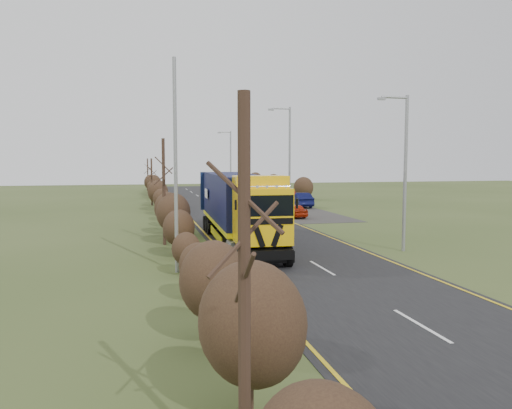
{
  "coord_description": "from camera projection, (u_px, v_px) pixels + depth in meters",
  "views": [
    {
      "loc": [
        -7.9,
        -24.63,
        4.78
      ],
      "look_at": [
        -1.47,
        2.58,
        2.33
      ],
      "focal_mm": 35.0,
      "sensor_mm": 36.0,
      "label": 1
    }
  ],
  "objects": [
    {
      "name": "ground",
      "position": [
        295.0,
        252.0,
        26.1
      ],
      "size": [
        160.0,
        160.0,
        0.0
      ],
      "primitive_type": "plane",
      "color": "#38481E",
      "rests_on": "ground"
    },
    {
      "name": "road",
      "position": [
        252.0,
        228.0,
        35.8
      ],
      "size": [
        8.0,
        120.0,
        0.02
      ],
      "primitive_type": "cube",
      "color": "black",
      "rests_on": "ground"
    },
    {
      "name": "layby",
      "position": [
        296.0,
        212.0,
        46.98
      ],
      "size": [
        6.0,
        18.0,
        0.02
      ],
      "primitive_type": "cube",
      "color": "#312E2B",
      "rests_on": "ground"
    },
    {
      "name": "lane_markings",
      "position": [
        253.0,
        228.0,
        35.5
      ],
      "size": [
        7.52,
        116.0,
        0.01
      ],
      "color": "gold",
      "rests_on": "road"
    },
    {
      "name": "hedgerow",
      "position": [
        169.0,
        210.0,
        32.24
      ],
      "size": [
        2.24,
        102.04,
        6.05
      ],
      "color": "black",
      "rests_on": "ground"
    },
    {
      "name": "lorry",
      "position": [
        237.0,
        204.0,
        28.6
      ],
      "size": [
        2.91,
        14.82,
        4.11
      ],
      "rotation": [
        0.0,
        0.0,
        -0.04
      ],
      "color": "black",
      "rests_on": "ground"
    },
    {
      "name": "car_red_hatchback",
      "position": [
        293.0,
        211.0,
        42.17
      ],
      "size": [
        1.91,
        3.6,
        1.16
      ],
      "primitive_type": "imported",
      "rotation": [
        0.0,
        0.0,
        3.3
      ],
      "color": "#A22008",
      "rests_on": "ground"
    },
    {
      "name": "car_blue_sedan",
      "position": [
        300.0,
        200.0,
        51.58
      ],
      "size": [
        1.66,
        4.59,
        1.5
      ],
      "primitive_type": "imported",
      "rotation": [
        0.0,
        0.0,
        3.16
      ],
      "color": "#090C34",
      "rests_on": "ground"
    },
    {
      "name": "streetlight_near",
      "position": [
        404.0,
        167.0,
        26.14
      ],
      "size": [
        1.75,
        0.18,
        8.18
      ],
      "color": "gray",
      "rests_on": "ground"
    },
    {
      "name": "streetlight_mid",
      "position": [
        288.0,
        156.0,
        42.66
      ],
      "size": [
        1.99,
        0.19,
        9.35
      ],
      "color": "gray",
      "rests_on": "ground"
    },
    {
      "name": "streetlight_far",
      "position": [
        230.0,
        160.0,
        68.86
      ],
      "size": [
        1.89,
        0.18,
        8.87
      ],
      "color": "gray",
      "rests_on": "ground"
    },
    {
      "name": "left_pole",
      "position": [
        176.0,
        166.0,
        21.1
      ],
      "size": [
        0.16,
        0.16,
        9.09
      ],
      "primitive_type": "cylinder",
      "color": "gray",
      "rests_on": "ground"
    },
    {
      "name": "speed_sign",
      "position": [
        292.0,
        197.0,
        43.51
      ],
      "size": [
        0.65,
        0.1,
        2.34
      ],
      "color": "gray",
      "rests_on": "ground"
    },
    {
      "name": "warning_board",
      "position": [
        263.0,
        198.0,
        49.59
      ],
      "size": [
        0.67,
        0.11,
        1.77
      ],
      "color": "gray",
      "rests_on": "ground"
    }
  ]
}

